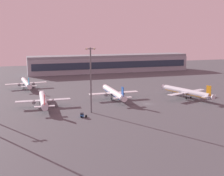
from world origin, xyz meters
TOP-DOWN VIEW (x-y plane):
  - ground_plane at (0.00, 0.00)m, footprint 416.00×416.00m
  - terminal_building at (18.45, 129.46)m, footprint 153.68×22.40m
  - airplane_terminal_side at (27.18, 5.96)m, footprint 28.57×36.33m
  - airplane_taxiway_distant at (-53.61, 10.55)m, footprint 27.64×35.54m
  - airplane_mid_apron at (-13.57, 17.00)m, footprint 28.82×37.10m
  - airplane_near_gate at (-60.79, 66.20)m, footprint 27.61×35.41m
  - pushback_tug at (-38.46, -14.68)m, footprint 3.44×2.54m
  - apron_light_central at (-32.80, -8.10)m, footprint 4.80×0.90m

SIDE VIEW (x-z plane):
  - ground_plane at x=0.00m, z-range 0.00..0.00m
  - pushback_tug at x=-38.46m, z-range 0.04..2.09m
  - airplane_near_gate at x=-60.79m, z-range -1.11..7.97m
  - airplane_taxiway_distant at x=-53.61m, z-range -1.11..8.01m
  - airplane_mid_apron at x=-13.57m, z-range -1.16..8.38m
  - airplane_terminal_side at x=27.18m, z-range -1.17..8.40m
  - terminal_building at x=18.45m, z-range -0.11..16.29m
  - apron_light_central at x=-32.80m, z-range 1.90..32.69m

